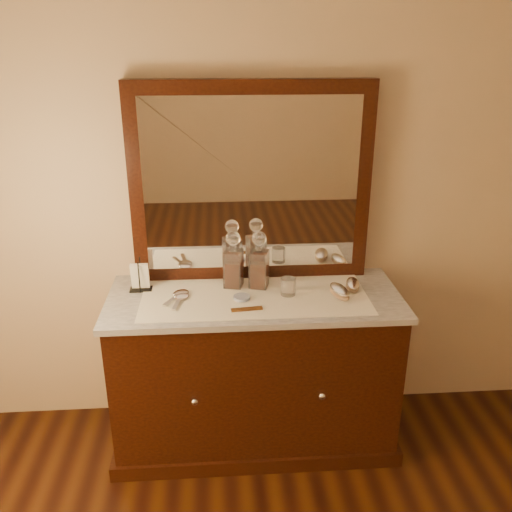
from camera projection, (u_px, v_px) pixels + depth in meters
name	position (u px, v px, depth m)	size (l,w,h in m)	color
dresser_cabinet	(255.00, 372.00, 2.80)	(1.40, 0.55, 0.82)	black
dresser_plinth	(255.00, 429.00, 2.94)	(1.46, 0.59, 0.08)	black
knob_left	(195.00, 402.00, 2.50)	(0.04, 0.04, 0.04)	silver
knob_right	(322.00, 396.00, 2.54)	(0.04, 0.04, 0.04)	silver
marble_top	(255.00, 298.00, 2.64)	(1.44, 0.59, 0.03)	silver
mirror_frame	(251.00, 184.00, 2.68)	(1.20, 0.08, 1.00)	black
mirror_glass	(251.00, 186.00, 2.64)	(1.06, 0.01, 0.86)	white
lace_runner	(255.00, 297.00, 2.62)	(1.10, 0.45, 0.00)	white
pin_dish	(242.00, 297.00, 2.59)	(0.08, 0.08, 0.01)	white
comb	(247.00, 309.00, 2.49)	(0.15, 0.03, 0.01)	brown
napkin_rack	(140.00, 278.00, 2.67)	(0.11, 0.07, 0.17)	black
decanter_left	(233.00, 265.00, 2.69)	(0.11, 0.11, 0.29)	#943815
decanter_right	(259.00, 266.00, 2.69)	(0.11, 0.11, 0.29)	#943815
brush_near	(340.00, 291.00, 2.62)	(0.11, 0.18, 0.05)	#A07F62
brush_far	(353.00, 285.00, 2.69)	(0.09, 0.16, 0.04)	#A07F62
hand_mirror_outer	(179.00, 295.00, 2.62)	(0.13, 0.19, 0.02)	silver
hand_mirror_inner	(181.00, 297.00, 2.59)	(0.09, 0.20, 0.02)	silver
tumblers	(288.00, 286.00, 2.62)	(0.08, 0.08, 0.08)	white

